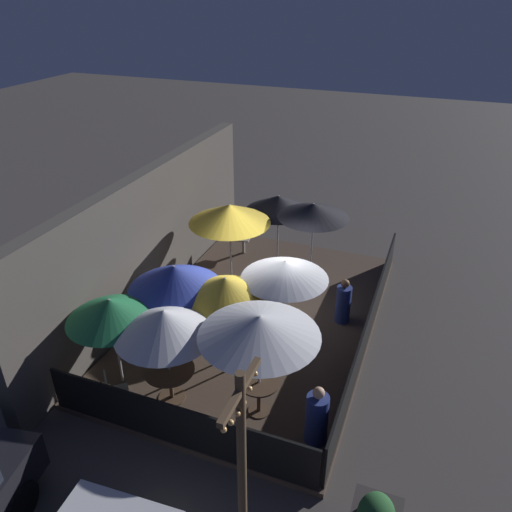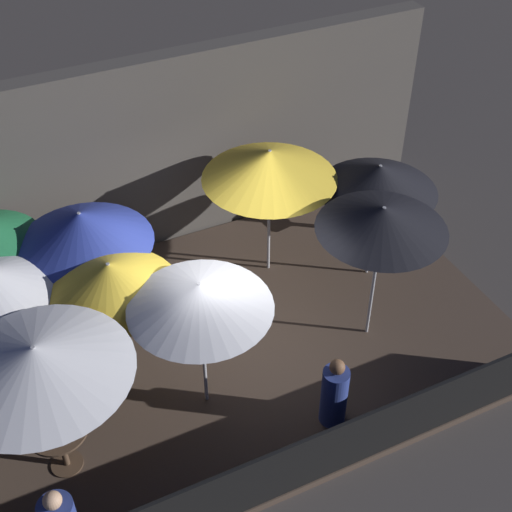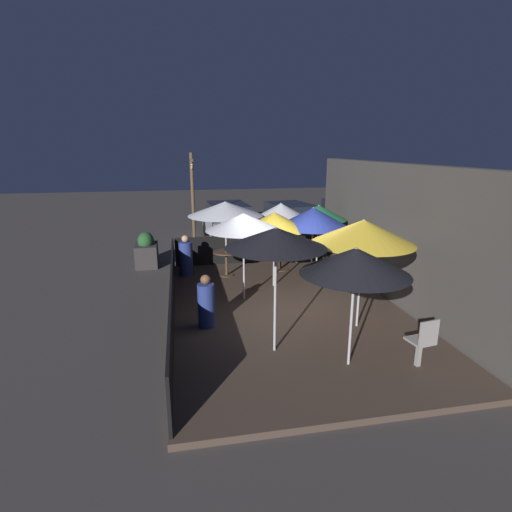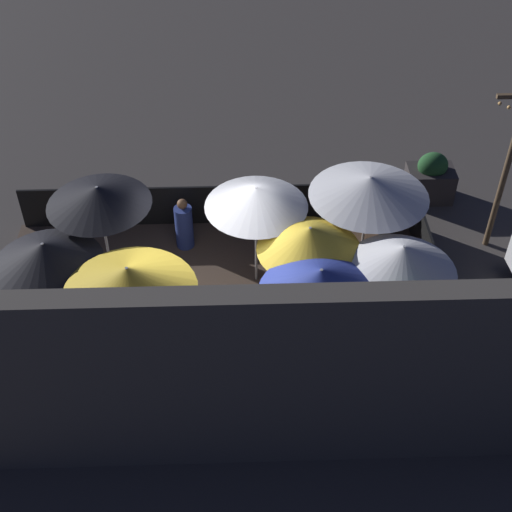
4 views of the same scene
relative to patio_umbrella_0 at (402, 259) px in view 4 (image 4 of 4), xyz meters
The scene contains 22 objects.
ground_plane 3.80m from the patio_umbrella_0, 11.77° to the right, with size 60.00×60.00×0.00m, color #423D3A.
patio_deck 3.77m from the patio_umbrella_0, 11.77° to the right, with size 8.39×5.48×0.12m.
building_wall 3.93m from the patio_umbrella_0, 36.07° to the left, with size 9.99×0.36×3.54m.
fence_front 4.82m from the patio_umbrella_0, 46.63° to the right, with size 8.19×0.05×0.95m.
fence_side_left 1.83m from the patio_umbrella_0, 146.05° to the right, with size 0.05×5.28×0.95m.
patio_umbrella_0 is the anchor object (origin of this frame).
patio_umbrella_1 1.80m from the patio_umbrella_0, 80.57° to the right, with size 2.22×2.22×2.27m.
patio_umbrella_2 5.34m from the patio_umbrella_0, 15.39° to the right, with size 1.86×1.86×2.42m.
patio_umbrella_3 2.83m from the patio_umbrella_0, 33.38° to the right, with size 1.89×1.89×2.24m.
patio_umbrella_4 1.59m from the patio_umbrella_0, 20.75° to the right, with size 1.83×1.83×2.11m.
patio_umbrella_5 4.47m from the patio_umbrella_0, ahead, with size 2.14×2.14×2.37m.
patio_umbrella_6 1.53m from the patio_umbrella_0, 21.74° to the left, with size 2.01×2.01×2.19m.
patio_umbrella_7 1.21m from the patio_umbrella_0, 87.48° to the left, with size 1.77×1.77×2.05m.
patio_umbrella_8 5.90m from the patio_umbrella_0, ahead, with size 1.89×1.89×2.18m.
dining_table_0 1.27m from the patio_umbrella_0, ahead, with size 0.99×0.99×0.74m.
dining_table_1 2.20m from the patio_umbrella_0, 80.57° to the right, with size 0.77×0.77×0.75m.
patio_chair_0 6.46m from the patio_umbrella_0, ahead, with size 0.46×0.46×0.95m.
patio_chair_1 1.73m from the patio_umbrella_0, 131.56° to the left, with size 0.56×0.56×0.93m.
patron_0 4.81m from the patio_umbrella_0, 34.59° to the right, with size 0.52×0.52×1.18m.
patron_1 3.25m from the patio_umbrella_0, 89.58° to the right, with size 0.56×0.56×1.25m.
planter_box 4.79m from the patio_umbrella_0, 110.90° to the right, with size 1.03×0.72×1.18m.
light_post 3.63m from the patio_umbrella_0, 134.16° to the right, with size 1.10×0.12×3.75m.
Camera 4 is at (-0.47, 9.30, 9.85)m, focal length 50.00 mm.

